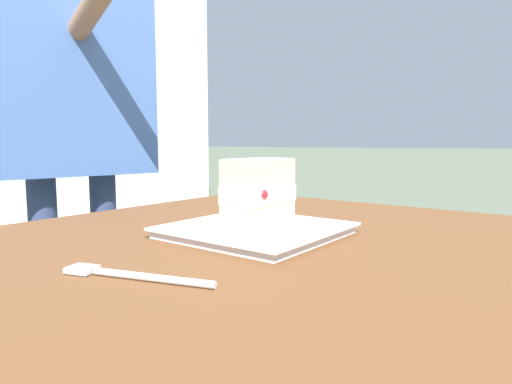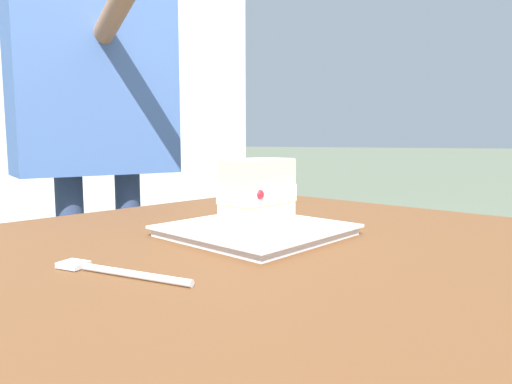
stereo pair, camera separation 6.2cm
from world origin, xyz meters
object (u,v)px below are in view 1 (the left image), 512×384
(dessert_plate, at_px, (256,230))
(patio_table, at_px, (228,349))
(diner_person, at_px, (69,80))
(cake_slice, at_px, (258,193))
(dessert_fork, at_px, (127,275))

(dessert_plate, bearing_deg, patio_table, 22.18)
(dessert_plate, height_order, diner_person, diner_person)
(dessert_plate, relative_size, cake_slice, 2.25)
(dessert_plate, height_order, cake_slice, cake_slice)
(diner_person, bearing_deg, dessert_fork, 63.29)
(patio_table, relative_size, dessert_fork, 6.83)
(dessert_plate, relative_size, diner_person, 0.15)
(patio_table, distance_m, dessert_fork, 0.17)
(patio_table, distance_m, diner_person, 0.94)
(patio_table, relative_size, dessert_plate, 4.87)
(patio_table, xyz_separation_m, dessert_plate, (-0.12, -0.05, 0.12))
(patio_table, bearing_deg, dessert_plate, -157.82)
(patio_table, bearing_deg, dessert_fork, -13.42)
(dessert_plate, xyz_separation_m, dessert_fork, (0.25, 0.02, -0.00))
(patio_table, xyz_separation_m, cake_slice, (-0.12, -0.04, 0.18))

